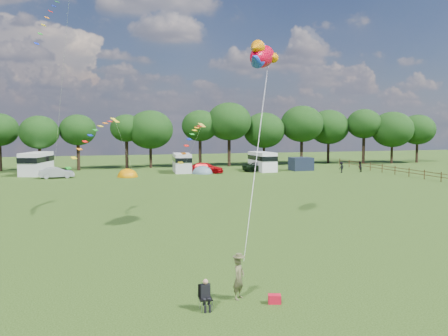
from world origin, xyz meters
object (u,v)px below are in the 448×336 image
object	(u,v)px
car_c	(206,168)
campervan_c	(182,162)
camp_chair	(205,291)
walker_b	(341,167)
tent_orange	(128,177)
campervan_d	(262,161)
walker_a	(360,167)
tent_greyblue	(203,173)
kite_flyer	(239,278)
fish_kite	(261,56)
campervan_b	(36,163)
car_d	(259,167)
car_b	(57,173)

from	to	relation	value
car_c	campervan_c	world-z (taller)	campervan_c
campervan_c	camp_chair	world-z (taller)	campervan_c
walker_b	campervan_c	bearing A→B (deg)	-48.58
tent_orange	walker_b	xyz separation A→B (m)	(29.27, -2.59, 0.76)
car_c	campervan_d	world-z (taller)	campervan_d
walker_a	tent_greyblue	bearing A→B (deg)	-40.31
kite_flyer	fish_kite	bearing A→B (deg)	21.11
campervan_b	walker_a	distance (m)	44.63
campervan_d	tent_orange	distance (m)	19.91
campervan_d	walker_b	size ratio (longest dim) A/B	3.67
walker_a	kite_flyer	bearing A→B (deg)	24.42
kite_flyer	campervan_d	bearing A→B (deg)	23.54
car_c	kite_flyer	world-z (taller)	kite_flyer
tent_orange	kite_flyer	size ratio (longest dim) A/B	1.78
camp_chair	campervan_c	bearing A→B (deg)	83.37
car_d	campervan_d	distance (m)	1.16
kite_flyer	tent_greyblue	bearing A→B (deg)	32.97
fish_kite	campervan_c	bearing A→B (deg)	31.97
tent_orange	walker_a	bearing A→B (deg)	-4.25
car_b	walker_b	xyz separation A→B (m)	(37.99, -3.50, 0.08)
walker_b	camp_chair	bearing A→B (deg)	25.31
campervan_c	campervan_d	xyz separation A→B (m)	(11.62, -1.28, 0.06)
campervan_b	camp_chair	bearing A→B (deg)	-152.30
campervan_c	tent_orange	distance (m)	9.21
kite_flyer	camp_chair	size ratio (longest dim) A/B	1.44
car_b	tent_greyblue	xyz separation A→B (m)	(19.06, 0.79, -0.68)
car_c	car_b	bearing A→B (deg)	118.29
campervan_b	camp_chair	xyz separation A→B (m)	(10.13, -53.73, -0.94)
campervan_c	walker_a	distance (m)	25.23
car_b	campervan_c	xyz separation A→B (m)	(16.72, 3.46, 0.73)
car_c	tent_orange	bearing A→B (deg)	126.00
tent_orange	walker_a	distance (m)	32.39
fish_kite	car_d	bearing A→B (deg)	16.04
car_c	tent_greyblue	size ratio (longest dim) A/B	1.49
camp_chair	walker_a	bearing A→B (deg)	56.94
walker_b	fish_kite	bearing A→B (deg)	23.23
car_b	camp_chair	xyz separation A→B (m)	(7.34, -48.57, -0.02)
campervan_c	tent_orange	bearing A→B (deg)	124.32
walker_b	kite_flyer	bearing A→B (deg)	26.22
campervan_b	tent_greyblue	distance (m)	22.35
car_c	campervan_c	xyz separation A→B (m)	(-2.94, 2.13, 0.71)
car_b	car_c	bearing A→B (deg)	-94.38
car_c	walker_b	bearing A→B (deg)	-80.32
campervan_b	tent_orange	xyz separation A→B (m)	(11.52, -6.07, -1.60)
campervan_d	kite_flyer	distance (m)	53.70
car_c	walker_b	xyz separation A→B (m)	(18.33, -4.83, 0.07)
car_c	tent_orange	xyz separation A→B (m)	(-10.93, -2.24, -0.69)
tent_greyblue	kite_flyer	distance (m)	49.72
campervan_d	fish_kite	distance (m)	42.06
car_c	tent_greyblue	xyz separation A→B (m)	(-0.60, -0.54, -0.69)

